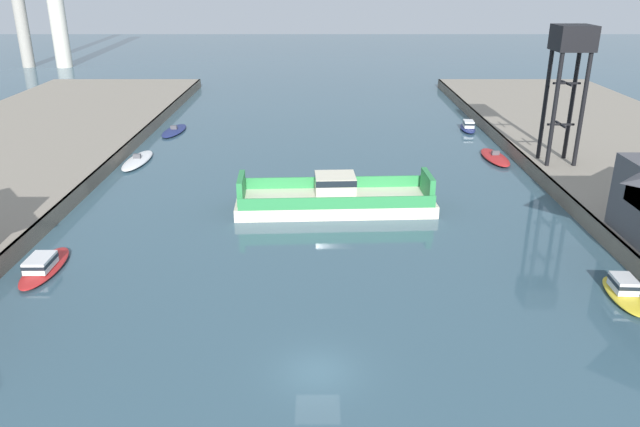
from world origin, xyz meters
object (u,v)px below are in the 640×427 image
Objects in this scene: moored_boat_near_left at (45,265)px; moored_boat_far_right at (470,127)px; moored_boat_mid_left at (139,160)px; crane_tower at (573,54)px; chain_ferry at (337,199)px; moored_boat_far_left at (176,131)px; moored_boat_near_right at (497,157)px; moored_boat_mid_right at (626,291)px.

moored_boat_near_left is 59.36m from moored_boat_far_right.
crane_tower reaches higher than moored_boat_mid_left.
chain_ferry reaches higher than moored_boat_far_left.
crane_tower is at bearing 23.21° from chain_ferry.
moored_boat_far_left is (0.98, 14.50, -0.06)m from moored_boat_mid_left.
moored_boat_near_right is 14.62m from crane_tower.
moored_boat_far_right is (40.56, 1.12, 0.30)m from moored_boat_far_left.
moored_boat_far_right is 0.42× the size of crane_tower.
moored_boat_near_left reaches higher than moored_boat_near_right.
chain_ferry reaches higher than moored_boat_far_right.
moored_boat_mid_right is at bearing -90.20° from moored_boat_far_right.
moored_boat_mid_left reaches higher than moored_boat_far_left.
moored_boat_far_left is 40.57m from moored_boat_far_right.
moored_boat_mid_right is 0.97× the size of moored_boat_far_right.
moored_boat_near_left is 27.58m from moored_boat_mid_left.
moored_boat_mid_left is 48.14m from crane_tower.
moored_boat_far_left is at bearing 126.13° from chain_ferry.
moored_boat_near_left is at bearing -144.63° from moored_boat_near_right.
crane_tower reaches higher than chain_ferry.
chain_ferry is at bearing -156.79° from crane_tower.
crane_tower is (4.89, 26.83, 12.29)m from moored_boat_mid_right.
moored_boat_mid_right is 47.03m from moored_boat_far_right.
chain_ferry is 36.30m from moored_boat_far_left.
moored_boat_mid_right is at bearing -41.15° from chain_ferry.
moored_boat_near_left is at bearing -133.31° from moored_boat_far_right.
chain_ferry is 28.53m from crane_tower.
crane_tower is (45.44, 22.99, 12.32)m from moored_boat_near_left.
moored_boat_mid_right is 61.15m from moored_boat_far_left.
moored_boat_far_right is at bearing 1.59° from moored_boat_far_left.
crane_tower is (45.28, -19.07, 12.58)m from moored_boat_far_left.
moored_boat_far_right reaches higher than moored_boat_mid_right.
moored_boat_mid_left is at bearing 142.80° from moored_boat_mid_right.
moored_boat_mid_left is at bearing -93.86° from moored_boat_far_left.
crane_tower is at bearing -76.84° from moored_boat_far_right.
moored_boat_near_right is 1.37× the size of moored_boat_mid_right.
moored_boat_near_left is 49.87m from moored_boat_near_right.
moored_boat_far_left is 50.72m from crane_tower.
chain_ferry is 3.22× the size of moored_boat_mid_right.
moored_boat_far_right is at bearing 103.16° from crane_tower.
chain_ferry is 2.30× the size of moored_boat_far_left.
moored_boat_near_left is 0.89× the size of moored_boat_far_left.
crane_tower reaches higher than moored_boat_far_right.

